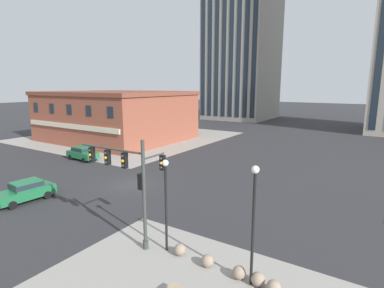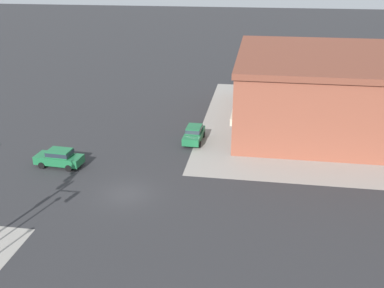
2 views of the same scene
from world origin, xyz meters
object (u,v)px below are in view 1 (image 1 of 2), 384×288
Objects in this scene: traffic_signal_main at (131,176)px; bollard_sphere_curb_e at (274,287)px; bollard_sphere_curb_d at (258,279)px; bollard_sphere_curb_a at (180,250)px; street_lamp_mid_sidewalk at (254,213)px; bollard_sphere_curb_c at (239,273)px; street_lamp_corner_near at (166,195)px; car_main_northbound_near at (82,153)px; car_main_southbound_far at (26,190)px; bollard_sphere_curb_b at (208,261)px.

bollard_sphere_curb_e is (8.55, 0.02, -3.78)m from traffic_signal_main.
traffic_signal_main is 9.67× the size of bollard_sphere_curb_e.
traffic_signal_main is at bearing -178.54° from bollard_sphere_curb_d.
street_lamp_mid_sidewalk is at bearing -2.75° from bollard_sphere_curb_a.
street_lamp_mid_sidewalk is (0.64, -0.05, 3.27)m from bollard_sphere_curb_c.
street_lamp_corner_near reaches higher than bollard_sphere_curb_d.
bollard_sphere_curb_d is at bearing 12.28° from street_lamp_mid_sidewalk.
street_lamp_corner_near is at bearing 176.95° from bollard_sphere_curb_e.
traffic_signal_main is 9.67× the size of bollard_sphere_curb_c.
car_main_northbound_near is 0.99× the size of car_main_southbound_far.
bollard_sphere_curb_a and bollard_sphere_curb_c have the same top height.
bollard_sphere_curb_d is 19.69m from car_main_southbound_far.
bollard_sphere_curb_c is at bearing 0.31° from car_main_southbound_far.
bollard_sphere_curb_e is at bearing -5.62° from street_lamp_mid_sidewalk.
street_lamp_mid_sidewalk is 1.29× the size of car_main_southbound_far.
bollard_sphere_curb_c is at bearing 1.54° from traffic_signal_main.
bollard_sphere_curb_c is 5.46m from street_lamp_corner_near.
bollard_sphere_curb_c and bollard_sphere_curb_d have the same top height.
car_main_northbound_near is at bearing 149.69° from traffic_signal_main.
bollard_sphere_curb_d is (2.74, -0.02, 0.00)m from bollard_sphere_curb_b.
street_lamp_corner_near is (-5.51, 0.16, 3.01)m from bollard_sphere_curb_d.
street_lamp_mid_sidewalk reaches higher than bollard_sphere_curb_a.
street_lamp_corner_near is at bearing 177.23° from bollard_sphere_curb_b.
bollard_sphere_curb_a and bollard_sphere_curb_b have the same top height.
bollard_sphere_curb_a is 1.00× the size of bollard_sphere_curb_c.
bollard_sphere_curb_d is 3.29m from street_lamp_mid_sidewalk.
car_main_southbound_far is (-11.94, 0.08, -3.19)m from traffic_signal_main.
traffic_signal_main is 1.43× the size of car_main_northbound_near.
traffic_signal_main reaches higher than bollard_sphere_curb_a.
bollard_sphere_curb_d is at bearing 167.47° from bollard_sphere_curb_e.
traffic_signal_main reaches higher than street_lamp_corner_near.
bollard_sphere_curb_a is at bearing -1.33° from street_lamp_corner_near.
bollard_sphere_curb_c is 1.77m from bollard_sphere_curb_e.
bollard_sphere_curb_a is 0.15× the size of car_main_northbound_near.
car_main_southbound_far is at bearing -55.44° from car_main_northbound_near.
street_lamp_corner_near reaches higher than car_main_southbound_far.
bollard_sphere_curb_a is at bearing 5.99° from traffic_signal_main.
street_lamp_mid_sidewalk reaches higher than bollard_sphere_curb_c.
car_main_southbound_far is (-16.94, -0.14, 0.59)m from bollard_sphere_curb_b.
street_lamp_corner_near is (-6.31, 0.34, 3.01)m from bollard_sphere_curb_e.
bollard_sphere_curb_c is 0.15× the size of car_main_northbound_near.
street_lamp_corner_near is 1.20× the size of car_main_northbound_near.
bollard_sphere_curb_a is 3.16m from street_lamp_corner_near.
bollard_sphere_curb_c is 1.00× the size of bollard_sphere_curb_e.
street_lamp_corner_near is at bearing 177.83° from bollard_sphere_curb_c.
traffic_signal_main is 1.20× the size of street_lamp_corner_near.
street_lamp_mid_sidewalk is (-1.12, 0.11, 3.27)m from bollard_sphere_curb_e.
bollard_sphere_curb_b is 0.15× the size of car_main_northbound_near.
street_lamp_corner_near reaches higher than bollard_sphere_curb_a.
bollard_sphere_curb_a is 1.00× the size of bollard_sphere_curb_e.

